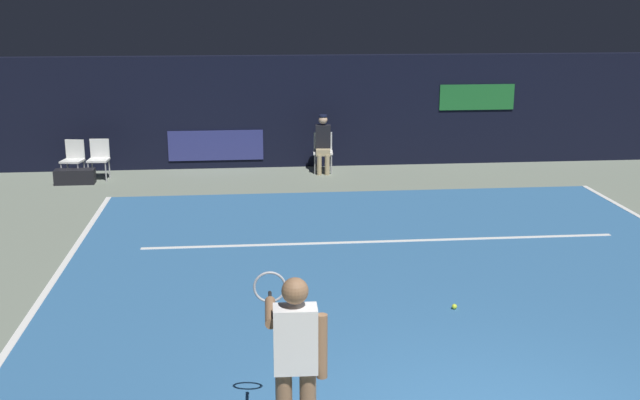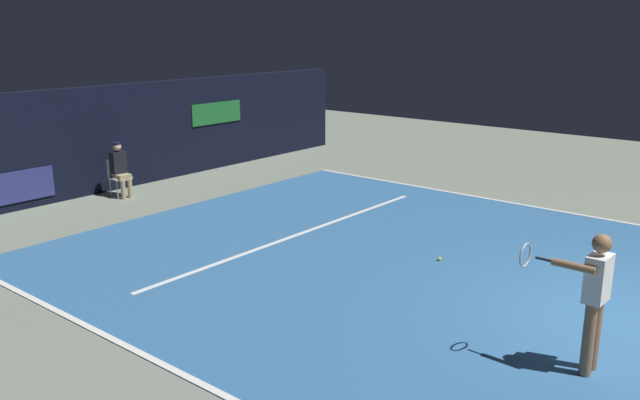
{
  "view_description": "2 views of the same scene",
  "coord_description": "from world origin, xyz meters",
  "px_view_note": "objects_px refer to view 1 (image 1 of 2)",
  "views": [
    {
      "loc": [
        -2.19,
        -5.94,
        3.91
      ],
      "look_at": [
        -1.14,
        4.85,
        1.07
      ],
      "focal_mm": 43.76,
      "sensor_mm": 36.0,
      "label": 1
    },
    {
      "loc": [
        -9.33,
        -2.12,
        4.01
      ],
      "look_at": [
        -0.2,
        5.39,
        0.88
      ],
      "focal_mm": 37.07,
      "sensor_mm": 36.0,
      "label": 2
    }
  ],
  "objects_px": {
    "tennis_ball": "(454,307)",
    "courtside_chair_far": "(99,157)",
    "courtside_chair_near": "(73,158)",
    "equipment_bag": "(75,177)",
    "line_judge_on_chair": "(323,143)",
    "tennis_player": "(295,361)"
  },
  "relations": [
    {
      "from": "line_judge_on_chair",
      "to": "tennis_ball",
      "type": "bearing_deg",
      "value": -83.94
    },
    {
      "from": "tennis_player",
      "to": "line_judge_on_chair",
      "type": "height_order",
      "value": "tennis_player"
    },
    {
      "from": "line_judge_on_chair",
      "to": "equipment_bag",
      "type": "bearing_deg",
      "value": -173.73
    },
    {
      "from": "courtside_chair_near",
      "to": "equipment_bag",
      "type": "relative_size",
      "value": 1.05
    },
    {
      "from": "courtside_chair_near",
      "to": "equipment_bag",
      "type": "distance_m",
      "value": 0.52
    },
    {
      "from": "equipment_bag",
      "to": "courtside_chair_near",
      "type": "bearing_deg",
      "value": 101.75
    },
    {
      "from": "tennis_ball",
      "to": "tennis_player",
      "type": "bearing_deg",
      "value": -124.8
    },
    {
      "from": "tennis_player",
      "to": "equipment_bag",
      "type": "bearing_deg",
      "value": 110.38
    },
    {
      "from": "line_judge_on_chair",
      "to": "courtside_chair_far",
      "type": "xyz_separation_m",
      "value": [
        -4.97,
        -0.18,
        -0.18
      ]
    },
    {
      "from": "courtside_chair_near",
      "to": "tennis_ball",
      "type": "bearing_deg",
      "value": -51.42
    },
    {
      "from": "courtside_chair_near",
      "to": "courtside_chair_far",
      "type": "bearing_deg",
      "value": 4.1
    },
    {
      "from": "courtside_chair_near",
      "to": "courtside_chair_far",
      "type": "relative_size",
      "value": 1.0
    },
    {
      "from": "courtside_chair_far",
      "to": "equipment_bag",
      "type": "relative_size",
      "value": 1.05
    },
    {
      "from": "tennis_player",
      "to": "courtside_chair_near",
      "type": "bearing_deg",
      "value": 110.12
    },
    {
      "from": "tennis_player",
      "to": "equipment_bag",
      "type": "height_order",
      "value": "tennis_player"
    },
    {
      "from": "tennis_ball",
      "to": "line_judge_on_chair",
      "type": "bearing_deg",
      "value": 96.06
    },
    {
      "from": "tennis_player",
      "to": "courtside_chair_far",
      "type": "bearing_deg",
      "value": 107.6
    },
    {
      "from": "tennis_player",
      "to": "line_judge_on_chair",
      "type": "bearing_deg",
      "value": 83.1
    },
    {
      "from": "courtside_chair_far",
      "to": "tennis_player",
      "type": "bearing_deg",
      "value": -72.4
    },
    {
      "from": "courtside_chair_near",
      "to": "courtside_chair_far",
      "type": "height_order",
      "value": "same"
    },
    {
      "from": "tennis_player",
      "to": "tennis_ball",
      "type": "relative_size",
      "value": 25.44
    },
    {
      "from": "tennis_ball",
      "to": "courtside_chair_far",
      "type": "bearing_deg",
      "value": 126.01
    }
  ]
}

